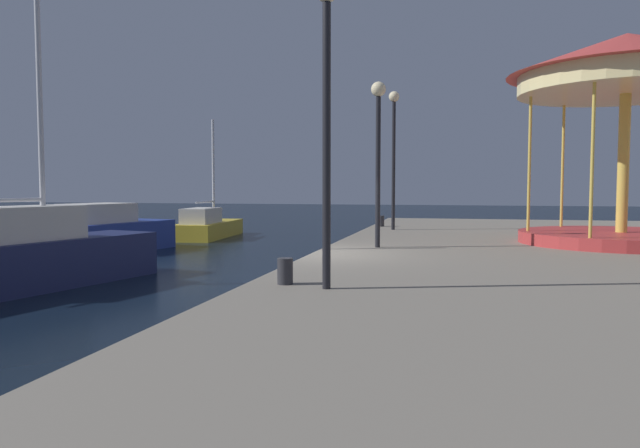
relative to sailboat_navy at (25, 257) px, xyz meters
The scene contains 10 objects.
ground_plane 6.37m from the sailboat_navy, 15.27° to the left, with size 120.00×120.00×0.00m, color black.
sailboat_navy is the anchor object (origin of this frame).
motorboat_blue 7.54m from the sailboat_navy, 111.30° to the left, with size 3.28×5.52×1.70m.
sailboat_yellow 13.33m from the sailboat_navy, 96.50° to the left, with size 2.05×5.29×5.29m.
carousel 15.04m from the sailboat_navy, 22.27° to the left, with size 5.88×5.88×5.36m.
lamp_post_near_edge 8.52m from the sailboat_navy, 20.83° to the right, with size 0.36×0.36×4.45m.
lamp_post_mid_promenade 8.50m from the sailboat_navy, 23.23° to the left, with size 0.36×0.36×3.99m.
lamp_post_far_end 12.03m from the sailboat_navy, 52.14° to the left, with size 0.36×0.36×4.69m.
bollard_north 12.50m from the sailboat_navy, 58.63° to the left, with size 0.24×0.24×0.40m, color #2D2D33.
bollard_south 7.20m from the sailboat_navy, 20.95° to the right, with size 0.24×0.24×0.40m, color #2D2D33.
Camera 1 is at (3.16, -12.87, 2.29)m, focal length 33.40 mm.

